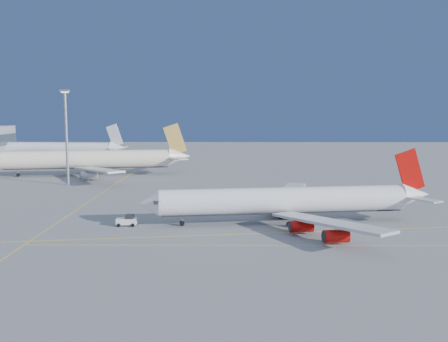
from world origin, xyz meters
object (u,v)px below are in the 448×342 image
Objects in this scene: airliner_virgin at (290,201)px; pushback_tug at (127,221)px; airliner_third at (61,149)px; light_mast at (66,129)px; airliner_etihad at (92,160)px.

airliner_virgin is 32.39m from pushback_tug.
light_mast is at bearing -64.46° from airliner_third.
pushback_tug is at bearing -61.80° from light_mast.
airliner_virgin reaches higher than pushback_tug.
pushback_tug is at bearing -79.01° from airliner_etihad.
airliner_etihad is 17.29× the size of pushback_tug.
airliner_virgin is at bearing -49.34° from airliner_third.
light_mast reaches higher than airliner_etihad.
airliner_etihad is at bearing 108.07° from pushback_tug.
airliner_virgin is at bearing 3.54° from pushback_tug.
pushback_tug is at bearing -60.87° from airliner_third.
airliner_third is (-87.67, 125.71, 0.48)m from airliner_virgin.
pushback_tug is (26.98, -74.80, -4.41)m from airliner_etihad.
pushback_tug is (-32.07, -2.98, -3.43)m from airliner_virgin.
airliner_virgin is 15.12× the size of pushback_tug.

